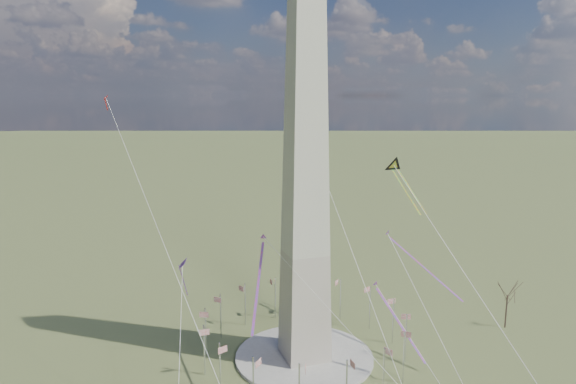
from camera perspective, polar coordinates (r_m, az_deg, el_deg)
name	(u,v)px	position (r m, az deg, el deg)	size (l,w,h in m)	color
ground	(304,358)	(141.07, 1.81, -17.95)	(2000.00, 2000.00, 0.00)	#485A2D
plaza	(304,357)	(140.88, 1.81, -17.81)	(36.00, 36.00, 0.80)	#AFABA0
washington_monument	(305,177)	(125.38, 1.94, 1.67)	(15.56, 15.56, 100.00)	#B7AE99
flagpole_ring	(304,332)	(137.73, 1.83, -15.29)	(54.40, 54.40, 13.00)	silver
tree_near	(508,293)	(165.73, 23.22, -10.27)	(8.63, 8.63, 15.11)	#443029
kite_delta_black	(396,169)	(152.86, 11.89, 2.55)	(6.40, 17.20, 14.30)	black
kite_diamond_purple	(183,268)	(133.56, -11.61, -8.23)	(2.39, 3.53, 10.41)	#501C81
kite_streamer_left	(413,257)	(126.63, 13.75, -7.05)	(12.06, 17.35, 13.74)	red
kite_streamer_mid	(260,268)	(127.42, -3.14, -8.38)	(10.46, 23.29, 16.85)	red
kite_streamer_right	(392,310)	(143.77, 11.44, -12.77)	(4.82, 21.45, 14.80)	red
kite_small_red	(106,99)	(151.73, -19.59, 9.69)	(1.15, 1.86, 4.25)	red
kite_small_white	(305,126)	(164.86, 1.87, 7.33)	(1.31, 1.92, 4.06)	silver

